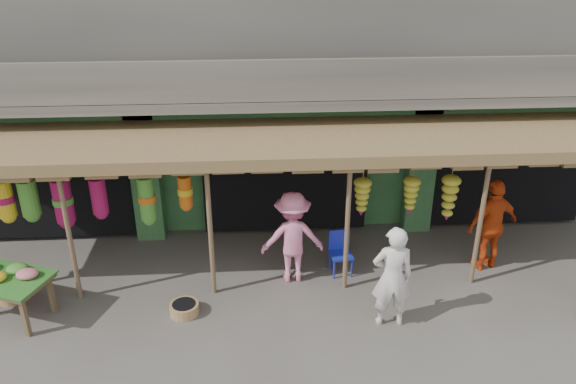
{
  "coord_description": "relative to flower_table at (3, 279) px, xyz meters",
  "views": [
    {
      "loc": [
        -0.68,
        -9.16,
        6.26
      ],
      "look_at": [
        -0.01,
        1.0,
        1.51
      ],
      "focal_mm": 35.0,
      "sensor_mm": 36.0,
      "label": 1
    }
  ],
  "objects": [
    {
      "name": "basket_mid",
      "position": [
        3.07,
        -0.14,
        -0.69
      ],
      "size": [
        0.7,
        0.7,
        0.2
      ],
      "primitive_type": "cylinder",
      "rotation": [
        0.0,
        0.0,
        -0.42
      ],
      "color": "#9D8046",
      "rests_on": "ground"
    },
    {
      "name": "person_front",
      "position": [
        6.67,
        -0.64,
        0.16
      ],
      "size": [
        0.72,
        0.5,
        1.9
      ],
      "primitive_type": "imported",
      "rotation": [
        0.0,
        0.0,
        3.08
      ],
      "color": "silver",
      "rests_on": "ground"
    },
    {
      "name": "person_vendor",
      "position": [
        9.07,
        1.03,
        0.18
      ],
      "size": [
        1.22,
        0.79,
        1.94
      ],
      "primitive_type": "imported",
      "rotation": [
        0.0,
        0.0,
        3.44
      ],
      "color": "#CC4213",
      "rests_on": "ground"
    },
    {
      "name": "building",
      "position": [
        5.07,
        5.55,
        2.58
      ],
      "size": [
        16.4,
        6.8,
        7.0
      ],
      "color": "gray",
      "rests_on": "ground"
    },
    {
      "name": "basket_right",
      "position": [
        -0.17,
        0.49,
        -0.69
      ],
      "size": [
        0.6,
        0.6,
        0.21
      ],
      "primitive_type": "cylinder",
      "rotation": [
        0.0,
        0.0,
        0.35
      ],
      "color": "olive",
      "rests_on": "ground"
    },
    {
      "name": "flower_table",
      "position": [
        0.0,
        0.0,
        0.0
      ],
      "size": [
        1.87,
        1.47,
        0.98
      ],
      "rotation": [
        0.0,
        0.0,
        -0.36
      ],
      "color": "brown",
      "rests_on": "ground"
    },
    {
      "name": "awning",
      "position": [
        4.91,
        1.49,
        1.79
      ],
      "size": [
        14.0,
        2.7,
        2.79
      ],
      "color": "brown",
      "rests_on": "ground"
    },
    {
      "name": "ground",
      "position": [
        5.07,
        0.69,
        -0.79
      ],
      "size": [
        80.0,
        80.0,
        0.0
      ],
      "primitive_type": "plane",
      "color": "#514C47",
      "rests_on": "ground"
    },
    {
      "name": "person_shopper",
      "position": [
        5.09,
        0.85,
        0.14
      ],
      "size": [
        1.23,
        0.74,
        1.86
      ],
      "primitive_type": "imported",
      "rotation": [
        0.0,
        0.0,
        3.18
      ],
      "color": "pink",
      "rests_on": "ground"
    },
    {
      "name": "blue_chair",
      "position": [
        6.06,
        1.07,
        -0.3
      ],
      "size": [
        0.46,
        0.47,
        0.88
      ],
      "rotation": [
        0.0,
        0.0,
        0.1
      ],
      "color": "#1C28B6",
      "rests_on": "ground"
    }
  ]
}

